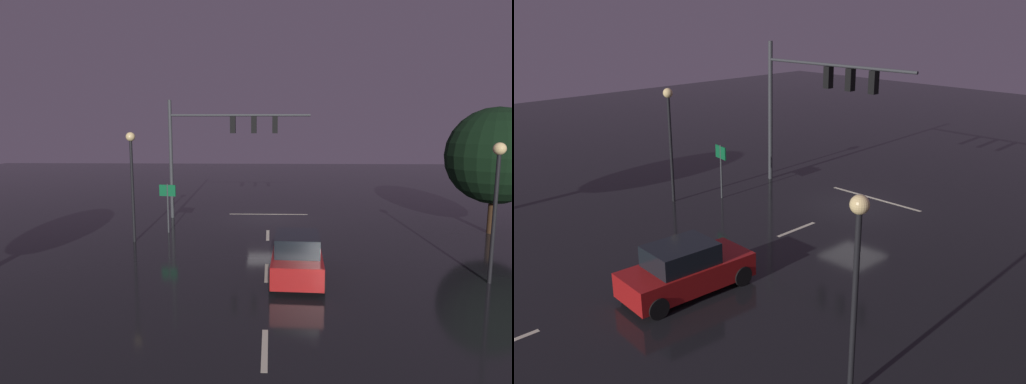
# 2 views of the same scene
# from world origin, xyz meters

# --- Properties ---
(ground_plane) EXTENTS (80.00, 80.00, 0.00)m
(ground_plane) POSITION_xyz_m (0.00, 0.00, 0.00)
(ground_plane) COLOR black
(traffic_signal_assembly) EXTENTS (8.53, 0.47, 7.16)m
(traffic_signal_assembly) POSITION_xyz_m (2.92, -0.39, 5.00)
(traffic_signal_assembly) COLOR #383A3D
(traffic_signal_assembly) RESTS_ON ground_plane
(lane_dash_far) EXTENTS (0.16, 2.20, 0.01)m
(lane_dash_far) POSITION_xyz_m (0.00, 4.00, 0.00)
(lane_dash_far) COLOR beige
(lane_dash_far) RESTS_ON ground_plane
(lane_dash_mid) EXTENTS (0.16, 2.20, 0.01)m
(lane_dash_mid) POSITION_xyz_m (0.00, 10.00, 0.00)
(lane_dash_mid) COLOR beige
(lane_dash_mid) RESTS_ON ground_plane
(lane_dash_near) EXTENTS (0.16, 2.20, 0.01)m
(lane_dash_near) POSITION_xyz_m (0.00, 16.00, 0.00)
(lane_dash_near) COLOR beige
(lane_dash_near) RESTS_ON ground_plane
(stop_bar) EXTENTS (5.00, 0.16, 0.01)m
(stop_bar) POSITION_xyz_m (0.00, -1.57, 0.00)
(stop_bar) COLOR beige
(stop_bar) RESTS_ON ground_plane
(car_approaching) EXTENTS (2.11, 4.45, 1.70)m
(car_approaching) POSITION_xyz_m (-1.13, 10.49, 0.80)
(car_approaching) COLOR maroon
(car_approaching) RESTS_ON ground_plane
(street_lamp_left_kerb) EXTENTS (0.44, 0.44, 5.07)m
(street_lamp_left_kerb) POSITION_xyz_m (-8.06, 10.87, 3.55)
(street_lamp_left_kerb) COLOR black
(street_lamp_left_kerb) RESTS_ON ground_plane
(street_lamp_right_kerb) EXTENTS (0.44, 0.44, 5.34)m
(street_lamp_right_kerb) POSITION_xyz_m (6.53, 5.50, 3.71)
(street_lamp_right_kerb) COLOR black
(street_lamp_right_kerb) RESTS_ON ground_plane
(route_sign) EXTENTS (0.90, 0.23, 2.62)m
(route_sign) POSITION_xyz_m (5.29, 3.57, 1.89)
(route_sign) COLOR #383A3D
(route_sign) RESTS_ON ground_plane
(tree_left_near) EXTENTS (5.01, 5.01, 6.61)m
(tree_left_near) POSITION_xyz_m (-11.76, 3.17, 4.10)
(tree_left_near) COLOR #382314
(tree_left_near) RESTS_ON ground_plane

